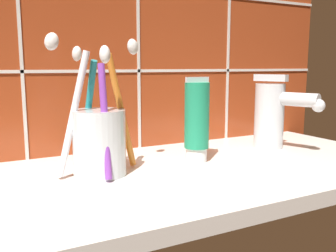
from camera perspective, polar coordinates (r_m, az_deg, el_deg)
sink_counter at (r=53.73cm, az=0.59°, el=-7.77°), size 77.12×32.99×2.00cm
tile_wall_backsplash at (r=66.75cm, az=-6.38°, el=12.64°), size 87.12×1.72×41.54cm
toothbrush_cup at (r=50.99cm, az=-10.50°, el=-1.59°), size 13.66×12.36×18.86cm
toothpaste_tube at (r=57.10cm, az=4.40°, el=0.83°), size 3.96×3.77×13.00cm
sink_faucet at (r=69.05cm, az=15.74°, el=1.97°), size 6.69×12.20×13.17cm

